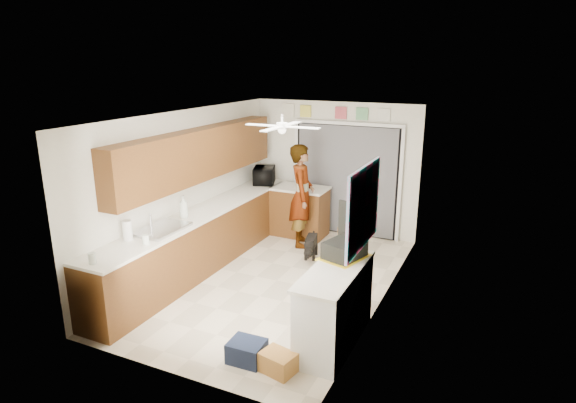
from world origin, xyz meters
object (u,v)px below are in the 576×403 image
(navy_crate, at_px, (247,351))
(man, at_px, (302,196))
(paper_towel_roll, at_px, (127,230))
(dog, at_px, (311,246))
(cardboard_box, at_px, (278,362))
(soap_bottle, at_px, (184,207))
(suitcase, at_px, (345,249))
(microwave, at_px, (264,175))

(navy_crate, height_order, man, man)
(paper_towel_roll, bearing_deg, dog, 58.10)
(paper_towel_roll, height_order, cardboard_box, paper_towel_roll)
(cardboard_box, xyz_separation_m, navy_crate, (-0.40, 0.03, 0.01))
(navy_crate, bearing_deg, soap_bottle, 141.35)
(dog, bearing_deg, suitcase, -70.45)
(navy_crate, xyz_separation_m, man, (-0.87, 3.51, 0.80))
(dog, bearing_deg, navy_crate, -94.05)
(suitcase, bearing_deg, soap_bottle, -172.00)
(microwave, xyz_separation_m, paper_towel_roll, (-0.21, -3.47, -0.02))
(microwave, height_order, dog, microwave)
(microwave, xyz_separation_m, suitcase, (2.57, -2.81, -0.05))
(soap_bottle, relative_size, navy_crate, 0.88)
(microwave, height_order, suitcase, microwave)
(soap_bottle, bearing_deg, cardboard_box, -34.07)
(cardboard_box, bearing_deg, man, 109.68)
(microwave, distance_m, man, 1.09)
(man, bearing_deg, suitcase, -166.48)
(paper_towel_roll, distance_m, man, 3.26)
(navy_crate, bearing_deg, microwave, 115.03)
(soap_bottle, height_order, suitcase, soap_bottle)
(paper_towel_roll, bearing_deg, microwave, 86.60)
(suitcase, relative_size, cardboard_box, 1.34)
(man, bearing_deg, microwave, 45.55)
(cardboard_box, height_order, man, man)
(soap_bottle, relative_size, suitcase, 0.71)
(suitcase, distance_m, navy_crate, 1.64)
(soap_bottle, bearing_deg, paper_towel_roll, -95.17)
(microwave, relative_size, suitcase, 1.17)
(paper_towel_roll, height_order, man, man)
(cardboard_box, xyz_separation_m, man, (-1.27, 3.54, 0.81))
(suitcase, height_order, cardboard_box, suitcase)
(cardboard_box, distance_m, dog, 3.17)
(microwave, bearing_deg, man, -136.00)
(soap_bottle, height_order, dog, soap_bottle)
(man, height_order, dog, man)
(paper_towel_roll, xyz_separation_m, man, (1.19, 3.03, -0.15))
(suitcase, bearing_deg, microwave, 149.33)
(soap_bottle, xyz_separation_m, man, (1.09, 1.95, -0.19))
(soap_bottle, xyz_separation_m, cardboard_box, (2.36, -1.59, -1.00))
(paper_towel_roll, bearing_deg, suitcase, 13.45)
(microwave, height_order, paper_towel_roll, microwave)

